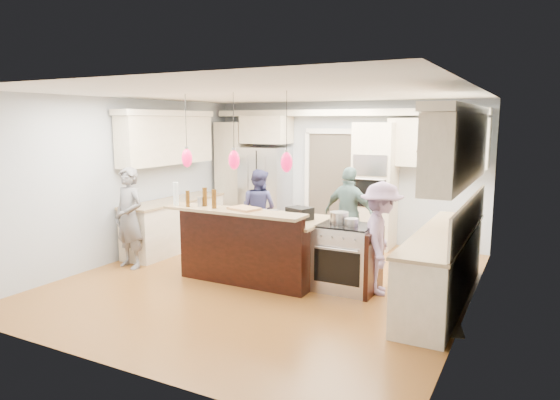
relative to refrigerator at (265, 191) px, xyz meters
The scene contains 23 objects.
ground_plane 3.19m from the refrigerator, 59.58° to the right, with size 6.00×6.00×0.00m, color #A4662D.
room_shell 3.20m from the refrigerator, 59.58° to the right, with size 5.54×6.04×2.72m.
refrigerator is the anchor object (origin of this frame).
oven_column 2.31m from the refrigerator, ahead, with size 0.72×0.69×2.30m.
back_upper_cabinets 1.12m from the refrigerator, ahead, with size 5.30×0.61×2.54m.
right_counter_run 4.63m from the refrigerator, 30.36° to the right, with size 0.64×3.10×2.51m.
left_cabinets 2.05m from the refrigerator, 115.94° to the right, with size 0.64×2.30×2.51m.
kitchen_island 2.91m from the refrigerator, 63.07° to the right, with size 2.10×1.46×1.12m.
island_range 3.71m from the refrigerator, 42.59° to the right, with size 0.82×0.71×0.92m.
pendant_lights 3.53m from the refrigerator, 67.57° to the right, with size 1.75×0.15×1.03m.
person_bar_end 3.18m from the refrigerator, 103.31° to the right, with size 0.59×0.39×1.61m, color slate.
person_far_left 1.15m from the refrigerator, 66.60° to the right, with size 0.71×0.55×1.46m, color navy.
person_far_right 2.44m from the refrigerator, 25.30° to the right, with size 0.92×0.38×1.58m, color #4B6968.
person_range_side 3.97m from the refrigerator, 37.47° to the right, with size 0.99×0.57×1.53m, color #9479A3.
floor_rug 5.06m from the refrigerator, 37.48° to the right, with size 0.67×0.98×0.01m, color #967F52.
water_bottle 3.30m from the refrigerator, 83.58° to the right, with size 0.08×0.08×0.34m, color silver.
beer_bottle_a 3.23m from the refrigerator, 76.06° to the right, with size 0.07×0.07×0.27m, color #4B2E0D.
beer_bottle_b 3.35m from the refrigerator, 79.73° to the right, with size 0.06×0.06×0.23m, color #4B2E0D.
beer_bottle_c 3.38m from the refrigerator, 72.71° to the right, with size 0.07×0.07×0.27m, color #4B2E0D.
drink_can 3.27m from the refrigerator, 77.04° to the right, with size 0.07×0.07×0.14m, color #B7B7BC.
cutting_board 3.42m from the refrigerator, 65.38° to the right, with size 0.41×0.29×0.03m, color #B07E51.
pot_large 3.51m from the refrigerator, 43.45° to the right, with size 0.26×0.26×0.15m, color #B7B7BC.
pot_small 3.74m from the refrigerator, 42.35° to the right, with size 0.20×0.20×0.10m, color #B7B7BC.
Camera 1 is at (3.45, -6.19, 2.32)m, focal length 32.00 mm.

